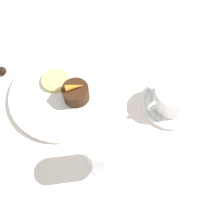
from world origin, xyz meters
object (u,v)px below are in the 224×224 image
Objects in this scene: coffee_cup at (174,97)px; dessert_cake at (76,93)px; dinner_plate at (63,93)px; wine_glass at (101,152)px.

coffee_cup is 0.24m from dessert_cake.
wine_glass reaches higher than dinner_plate.
wine_glass reaches higher than coffee_cup.
wine_glass is at bearing 93.23° from dinner_plate.
dinner_plate is 0.28m from coffee_cup.
coffee_cup is at bearing -164.14° from wine_glass.
wine_glass is at bearing 85.21° from dessert_cake.
coffee_cup is 0.24m from wine_glass.
dinner_plate is 0.23m from wine_glass.
wine_glass is (-0.01, 0.21, 0.08)m from dinner_plate.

